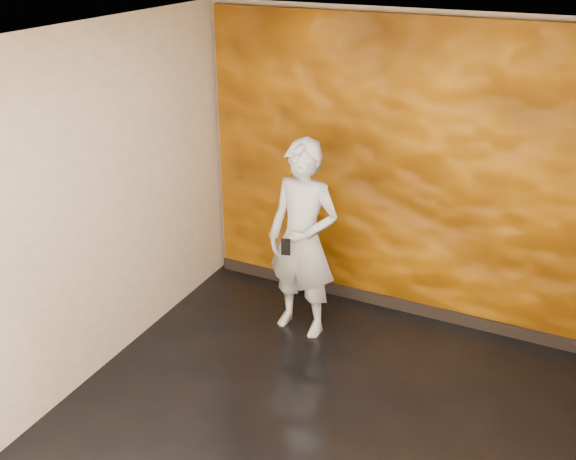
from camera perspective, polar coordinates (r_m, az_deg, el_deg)
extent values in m
cube|color=black|center=(4.97, 2.90, -17.81)|extent=(4.00, 4.00, 0.01)
cube|color=tan|center=(5.88, 10.84, 5.08)|extent=(4.00, 0.02, 2.80)
cube|color=tan|center=(5.15, -17.70, 1.32)|extent=(0.02, 4.00, 2.80)
cube|color=white|center=(3.68, 3.88, 16.03)|extent=(4.00, 4.00, 0.01)
cube|color=#C06E05|center=(5.85, 10.72, 4.78)|extent=(3.90, 0.06, 2.75)
cube|color=black|center=(6.39, 9.67, -6.48)|extent=(3.90, 0.04, 0.12)
imported|color=#A8AEB9|center=(5.62, 1.33, -0.90)|extent=(0.69, 0.48, 1.81)
cube|color=black|center=(5.39, -0.20, -1.52)|extent=(0.08, 0.04, 0.15)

